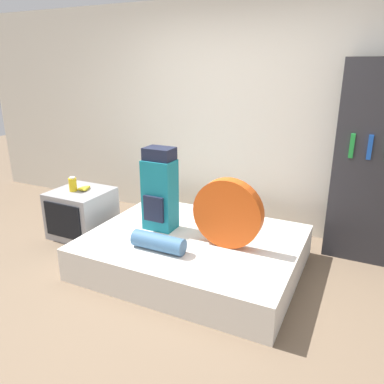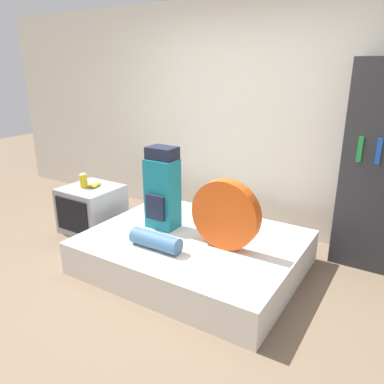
{
  "view_description": "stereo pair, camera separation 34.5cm",
  "coord_description": "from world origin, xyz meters",
  "px_view_note": "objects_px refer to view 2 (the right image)",
  "views": [
    {
      "loc": [
        1.44,
        -2.3,
        1.88
      ],
      "look_at": [
        -0.0,
        0.64,
        0.77
      ],
      "focal_mm": 35.0,
      "sensor_mm": 36.0,
      "label": 1
    },
    {
      "loc": [
        1.74,
        -2.13,
        1.88
      ],
      "look_at": [
        -0.0,
        0.64,
        0.77
      ],
      "focal_mm": 35.0,
      "sensor_mm": 36.0,
      "label": 2
    }
  ],
  "objects_px": {
    "tent_bag": "(226,215)",
    "sleeping_roll": "(156,241)",
    "backpack": "(162,189)",
    "canister": "(84,181)",
    "television": "(92,209)"
  },
  "relations": [
    {
      "from": "tent_bag",
      "to": "sleeping_roll",
      "type": "xyz_separation_m",
      "value": [
        -0.51,
        -0.35,
        -0.24
      ]
    },
    {
      "from": "backpack",
      "to": "canister",
      "type": "relative_size",
      "value": 4.97
    },
    {
      "from": "backpack",
      "to": "television",
      "type": "bearing_deg",
      "value": 177.13
    },
    {
      "from": "backpack",
      "to": "canister",
      "type": "xyz_separation_m",
      "value": [
        -1.15,
        0.02,
        -0.1
      ]
    },
    {
      "from": "backpack",
      "to": "sleeping_roll",
      "type": "bearing_deg",
      "value": -61.66
    },
    {
      "from": "television",
      "to": "canister",
      "type": "xyz_separation_m",
      "value": [
        -0.06,
        -0.04,
        0.35
      ]
    },
    {
      "from": "sleeping_roll",
      "to": "television",
      "type": "bearing_deg",
      "value": 159.87
    },
    {
      "from": "tent_bag",
      "to": "sleeping_roll",
      "type": "bearing_deg",
      "value": -145.75
    },
    {
      "from": "backpack",
      "to": "tent_bag",
      "type": "distance_m",
      "value": 0.75
    },
    {
      "from": "backpack",
      "to": "tent_bag",
      "type": "bearing_deg",
      "value": -5.99
    },
    {
      "from": "tent_bag",
      "to": "television",
      "type": "distance_m",
      "value": 1.87
    },
    {
      "from": "sleeping_roll",
      "to": "television",
      "type": "xyz_separation_m",
      "value": [
        -1.32,
        0.48,
        -0.13
      ]
    },
    {
      "from": "sleeping_roll",
      "to": "canister",
      "type": "xyz_separation_m",
      "value": [
        -1.38,
        0.45,
        0.22
      ]
    },
    {
      "from": "canister",
      "to": "television",
      "type": "bearing_deg",
      "value": 31.21
    },
    {
      "from": "sleeping_roll",
      "to": "canister",
      "type": "distance_m",
      "value": 1.46
    }
  ]
}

